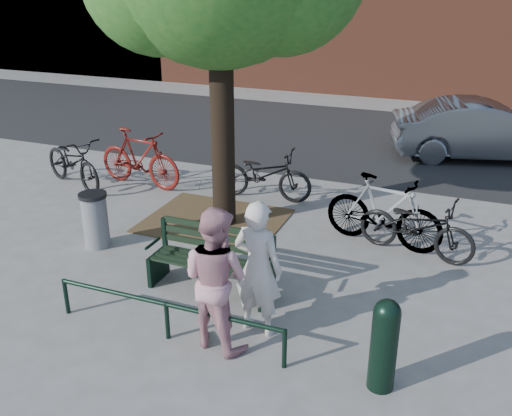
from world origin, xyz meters
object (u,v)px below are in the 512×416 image
at_px(bollard, 384,342).
at_px(bicycle_c, 264,174).
at_px(person_right, 216,278).
at_px(person_left, 258,268).
at_px(park_bench, 213,258).
at_px(parked_car, 484,130).
at_px(litter_bin, 95,220).

distance_m(bollard, bicycle_c, 5.64).
bearing_deg(person_right, person_left, -115.70).
relative_size(park_bench, parked_car, 0.42).
distance_m(park_bench, person_right, 1.34).
bearing_deg(litter_bin, person_right, -29.33).
xyz_separation_m(person_left, bollard, (1.62, -0.50, -0.29)).
distance_m(person_right, bicycle_c, 4.76).
height_order(litter_bin, bicycle_c, bicycle_c).
bearing_deg(parked_car, litter_bin, 126.50).
bearing_deg(parked_car, bollard, 159.57).
height_order(bollard, parked_car, parked_car).
height_order(park_bench, litter_bin, park_bench).
bearing_deg(park_bench, parked_car, 67.01).
bearing_deg(person_right, bicycle_c, -61.71).
height_order(person_left, person_right, person_right).
relative_size(person_right, litter_bin, 1.93).
height_order(litter_bin, parked_car, parked_car).
bearing_deg(park_bench, litter_bin, 167.45).
xyz_separation_m(park_bench, person_left, (0.95, -0.70, 0.39)).
relative_size(bicycle_c, parked_car, 0.46).
distance_m(person_right, litter_bin, 3.39).
height_order(person_left, bollard, person_left).
height_order(park_bench, bicycle_c, bicycle_c).
distance_m(bollard, parked_car, 9.05).
relative_size(bollard, litter_bin, 1.18).
xyz_separation_m(bollard, litter_bin, (-4.91, 1.72, -0.12)).
xyz_separation_m(park_bench, litter_bin, (-2.34, 0.52, -0.02)).
distance_m(bicycle_c, parked_car, 5.83).
relative_size(park_bench, person_right, 0.99).
xyz_separation_m(park_bench, bicycle_c, (-0.58, 3.47, 0.03)).
bearing_deg(parked_car, person_left, 148.78).
height_order(bollard, litter_bin, bollard).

